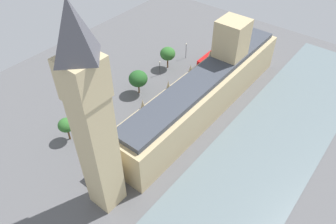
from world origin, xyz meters
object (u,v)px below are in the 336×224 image
(double_decker_bus_opposite_hall, at_px, (206,61))
(pedestrian_trailing, at_px, (183,100))
(clock_tower, at_px, (92,119))
(plane_tree_by_river_gate, at_px, (66,125))
(car_blue_midblock, at_px, (160,102))
(pedestrian_under_trees, at_px, (154,123))
(plane_tree_kerbside, at_px, (138,79))
(car_white_far_end, at_px, (183,80))
(street_lamp_leading, at_px, (160,65))
(plane_tree_near_tower, at_px, (168,54))
(street_lamp_slot_10, at_px, (186,48))
(parliament_building, at_px, (208,88))
(pedestrian_corner, at_px, (182,101))

(double_decker_bus_opposite_hall, relative_size, pedestrian_trailing, 6.85)
(clock_tower, bearing_deg, plane_tree_by_river_gate, -16.37)
(car_blue_midblock, distance_m, pedestrian_under_trees, 10.76)
(plane_tree_kerbside, bearing_deg, car_white_far_end, -119.31)
(car_blue_midblock, height_order, street_lamp_leading, street_lamp_leading)
(car_blue_midblock, distance_m, plane_tree_kerbside, 11.55)
(plane_tree_near_tower, distance_m, plane_tree_by_river_gate, 50.41)
(pedestrian_trailing, height_order, street_lamp_leading, street_lamp_leading)
(clock_tower, bearing_deg, double_decker_bus_opposite_hall, -78.07)
(clock_tower, relative_size, car_white_far_end, 11.74)
(car_blue_midblock, height_order, street_lamp_slot_10, street_lamp_slot_10)
(double_decker_bus_opposite_hall, relative_size, plane_tree_near_tower, 1.17)
(clock_tower, distance_m, pedestrian_trailing, 52.82)
(pedestrian_under_trees, relative_size, plane_tree_by_river_gate, 0.21)
(car_blue_midblock, distance_m, plane_tree_near_tower, 23.91)
(pedestrian_trailing, bearing_deg, car_white_far_end, -170.96)
(double_decker_bus_opposite_hall, height_order, car_white_far_end, double_decker_bus_opposite_hall)
(car_blue_midblock, relative_size, plane_tree_near_tower, 0.49)
(clock_tower, relative_size, plane_tree_by_river_gate, 6.79)
(clock_tower, bearing_deg, plane_tree_kerbside, -57.90)
(plane_tree_by_river_gate, height_order, street_lamp_slot_10, plane_tree_by_river_gate)
(car_blue_midblock, relative_size, pedestrian_trailing, 2.90)
(clock_tower, height_order, pedestrian_trailing, clock_tower)
(street_lamp_leading, bearing_deg, pedestrian_trailing, 155.24)
(plane_tree_near_tower, height_order, street_lamp_leading, plane_tree_near_tower)
(pedestrian_trailing, distance_m, street_lamp_leading, 19.04)
(clock_tower, bearing_deg, parliament_building, -89.49)
(clock_tower, relative_size, plane_tree_kerbside, 6.01)
(car_white_far_end, height_order, plane_tree_kerbside, plane_tree_kerbside)
(double_decker_bus_opposite_hall, height_order, pedestrian_under_trees, double_decker_bus_opposite_hall)
(street_lamp_slot_10, bearing_deg, car_white_far_end, 123.00)
(clock_tower, bearing_deg, pedestrian_corner, -79.16)
(plane_tree_near_tower, bearing_deg, pedestrian_corner, 141.53)
(pedestrian_under_trees, relative_size, plane_tree_near_tower, 0.19)
(pedestrian_under_trees, xyz_separation_m, street_lamp_leading, (16.96, -23.24, 3.53))
(pedestrian_corner, xyz_separation_m, street_lamp_slot_10, (16.21, -24.43, 4.15))
(clock_tower, distance_m, plane_tree_kerbside, 50.40)
(pedestrian_under_trees, xyz_separation_m, plane_tree_kerbside, (15.59, -9.59, 5.51))
(pedestrian_trailing, bearing_deg, car_blue_midblock, -67.75)
(pedestrian_trailing, relative_size, street_lamp_slot_10, 0.22)
(parliament_building, relative_size, pedestrian_trailing, 50.74)
(street_lamp_leading, bearing_deg, car_blue_midblock, 129.78)
(double_decker_bus_opposite_hall, height_order, pedestrian_trailing, double_decker_bus_opposite_hall)
(plane_tree_by_river_gate, bearing_deg, pedestrian_corner, -114.85)
(double_decker_bus_opposite_hall, xyz_separation_m, street_lamp_slot_10, (10.17, 0.02, 2.19))
(plane_tree_near_tower, xyz_separation_m, street_lamp_leading, (-0.70, 5.83, -2.16))
(pedestrian_trailing, height_order, plane_tree_near_tower, plane_tree_near_tower)
(street_lamp_slot_10, bearing_deg, pedestrian_under_trees, 112.25)
(double_decker_bus_opposite_hall, xyz_separation_m, car_white_far_end, (0.91, 14.28, -1.75))
(double_decker_bus_opposite_hall, xyz_separation_m, pedestrian_trailing, (-5.97, 24.01, -1.94))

